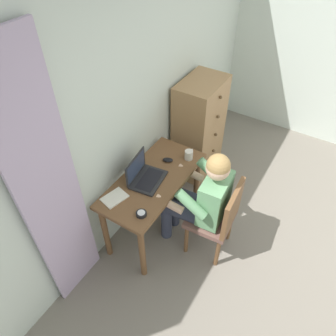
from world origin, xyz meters
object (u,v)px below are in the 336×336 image
at_px(desk_clock, 141,214).
at_px(notebook_pad, 115,198).
at_px(chair, 218,217).
at_px(laptop, 144,175).
at_px(coffee_mug, 189,155).
at_px(desk, 153,188).
at_px(computer_mouse, 168,160).
at_px(dresser, 199,129).
at_px(person_seated, 201,196).

relative_size(desk_clock, notebook_pad, 0.43).
xyz_separation_m(chair, laptop, (-0.15, 0.70, 0.29)).
bearing_deg(desk_clock, coffee_mug, 0.60).
relative_size(desk, computer_mouse, 11.27).
xyz_separation_m(desk_clock, notebook_pad, (0.03, 0.30, -0.01)).
bearing_deg(dresser, coffee_mug, -161.34).
bearing_deg(computer_mouse, coffee_mug, -69.75).
bearing_deg(notebook_pad, dresser, 10.88).
xyz_separation_m(dresser, person_seated, (-0.98, -0.53, 0.07)).
height_order(notebook_pad, coffee_mug, coffee_mug).
bearing_deg(person_seated, desk, 100.79).
relative_size(laptop, desk_clock, 4.11).
height_order(person_seated, computer_mouse, person_seated).
relative_size(desk, dresser, 0.94).
distance_m(desk, computer_mouse, 0.31).
distance_m(person_seated, coffee_mug, 0.47).
relative_size(chair, notebook_pad, 4.17).
relative_size(desk_clock, coffee_mug, 0.75).
bearing_deg(chair, desk, 98.79).
height_order(desk, dresser, dresser).
distance_m(chair, desk_clock, 0.75).
height_order(chair, laptop, laptop).
relative_size(dresser, computer_mouse, 12.05).
distance_m(dresser, person_seated, 1.11).
height_order(computer_mouse, desk_clock, computer_mouse).
xyz_separation_m(desk, notebook_pad, (-0.38, 0.15, 0.13)).
height_order(person_seated, desk_clock, person_seated).
relative_size(person_seated, desk_clock, 13.26).
bearing_deg(computer_mouse, desk, 159.37).
xyz_separation_m(person_seated, computer_mouse, (0.18, 0.47, 0.08)).
height_order(computer_mouse, notebook_pad, computer_mouse).
distance_m(desk, person_seated, 0.47).
xyz_separation_m(dresser, desk_clock, (-1.47, -0.23, 0.15)).
bearing_deg(desk, coffee_mug, -19.29).
bearing_deg(desk_clock, computer_mouse, 13.52).
bearing_deg(dresser, desk, -176.01).
relative_size(dresser, notebook_pad, 5.74).
height_order(person_seated, notebook_pad, person_seated).
bearing_deg(person_seated, computer_mouse, 68.47).
height_order(desk, notebook_pad, notebook_pad).
height_order(laptop, coffee_mug, laptop).
relative_size(computer_mouse, notebook_pad, 0.48).
bearing_deg(desk_clock, chair, -44.23).
xyz_separation_m(desk, dresser, (1.06, 0.07, -0.01)).
height_order(chair, notebook_pad, chair).
distance_m(chair, notebook_pad, 0.95).
bearing_deg(laptop, computer_mouse, -8.98).
bearing_deg(chair, person_seated, 93.65).
relative_size(dresser, desk_clock, 13.39).
xyz_separation_m(desk, computer_mouse, (0.27, 0.01, 0.14)).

